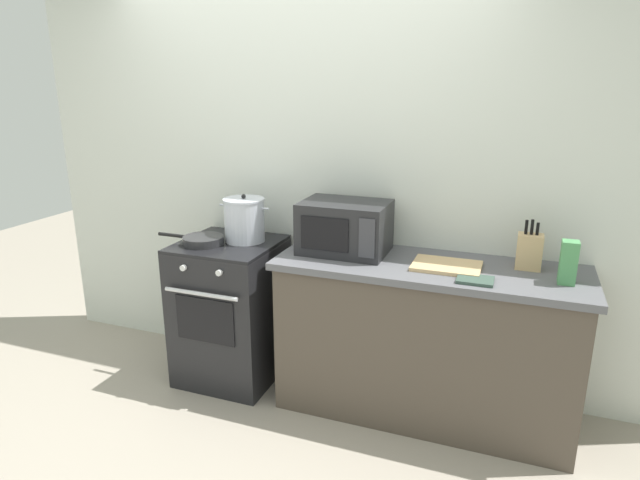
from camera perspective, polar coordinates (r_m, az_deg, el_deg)
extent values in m
plane|color=#9E9384|center=(3.20, -8.81, -19.92)|extent=(10.00, 10.00, 0.00)
cube|color=silver|center=(3.41, 2.71, 5.63)|extent=(4.40, 0.10, 2.50)
cube|color=#4C4238|center=(3.22, 10.93, -10.66)|extent=(1.64, 0.56, 0.88)
cube|color=#59595E|center=(3.04, 11.39, -2.90)|extent=(1.70, 0.60, 0.04)
cube|color=black|center=(3.58, -9.36, -7.47)|extent=(0.60, 0.60, 0.90)
cube|color=black|center=(3.42, -9.72, -0.41)|extent=(0.60, 0.60, 0.02)
cube|color=black|center=(3.32, -12.03, -8.30)|extent=(0.39, 0.01, 0.28)
cylinder|color=silver|center=(3.23, -12.47, -5.57)|extent=(0.48, 0.02, 0.02)
cylinder|color=silver|center=(3.26, -14.23, -2.86)|extent=(0.04, 0.02, 0.04)
cylinder|color=silver|center=(3.13, -10.60, -3.42)|extent=(0.04, 0.02, 0.04)
cylinder|color=silver|center=(3.40, -7.96, 2.01)|extent=(0.25, 0.25, 0.26)
cylinder|color=silver|center=(3.37, -8.06, 4.24)|extent=(0.26, 0.26, 0.01)
sphere|color=black|center=(3.37, -8.07, 4.58)|extent=(0.03, 0.03, 0.03)
cylinder|color=silver|center=(3.45, -10.15, 3.67)|extent=(0.05, 0.01, 0.01)
cylinder|color=silver|center=(3.32, -5.81, 3.32)|extent=(0.05, 0.01, 0.01)
cylinder|color=#28282B|center=(3.40, -12.20, -0.03)|extent=(0.25, 0.25, 0.05)
cylinder|color=black|center=(3.53, -15.30, 0.49)|extent=(0.20, 0.02, 0.02)
cube|color=#232326|center=(3.15, 2.64, 1.38)|extent=(0.50, 0.36, 0.30)
cube|color=black|center=(3.01, 0.47, 0.63)|extent=(0.28, 0.01, 0.19)
cube|color=#38383D|center=(2.93, 4.96, 0.17)|extent=(0.09, 0.01, 0.22)
cube|color=tan|center=(3.00, 13.20, -2.68)|extent=(0.36, 0.26, 0.02)
cube|color=tan|center=(3.09, 21.19, -1.15)|extent=(0.13, 0.10, 0.19)
cylinder|color=black|center=(3.05, 20.93, 1.28)|extent=(0.02, 0.02, 0.08)
cylinder|color=black|center=(3.05, 21.45, 1.28)|extent=(0.02, 0.02, 0.08)
cylinder|color=black|center=(3.05, 21.96, 1.09)|extent=(0.02, 0.02, 0.07)
cube|color=#4C9356|center=(2.93, 24.72, -2.17)|extent=(0.08, 0.08, 0.22)
cube|color=#384C42|center=(2.83, 16.05, -4.07)|extent=(0.18, 0.14, 0.02)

